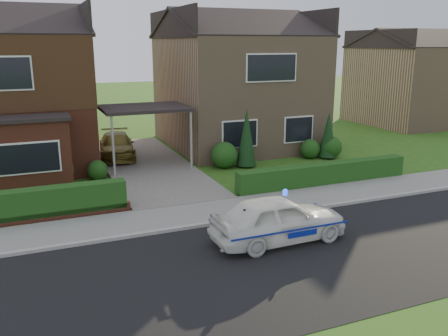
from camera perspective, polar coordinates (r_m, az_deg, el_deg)
ground at (r=12.26m, az=3.10°, el=-11.92°), size 120.00×120.00×0.00m
road at (r=12.26m, az=3.10°, el=-11.92°), size 60.00×6.00×0.02m
kerb at (r=14.80m, az=-2.01°, el=-6.80°), size 60.00×0.16×0.12m
sidewalk at (r=15.73m, az=-3.36°, el=-5.52°), size 60.00×2.00×0.10m
driveway at (r=22.08m, az=-9.26°, el=0.33°), size 3.80×12.00×0.12m
house_left at (r=23.84m, az=-25.17°, el=9.36°), size 7.50×9.53×7.25m
house_right at (r=26.15m, az=1.48°, el=10.77°), size 7.50×8.06×7.25m
carport_link at (r=21.54m, az=-9.51°, el=7.00°), size 3.80×3.00×2.77m
dwarf_wall at (r=16.10m, az=-24.88°, el=-5.96°), size 7.70×0.25×0.36m
hedge_left at (r=16.30m, az=-24.79°, el=-6.37°), size 7.50×0.55×0.90m
hedge_right at (r=19.32m, az=11.85°, el=-2.07°), size 7.50×0.55×0.80m
shrub_left_mid at (r=19.77m, az=-19.49°, el=-0.25°), size 1.32×1.32×1.32m
shrub_left_near at (r=20.25m, az=-14.98°, el=-0.25°), size 0.84×0.84×0.84m
shrub_right_near at (r=21.41m, az=0.05°, el=1.56°), size 1.20×1.20×1.20m
shrub_right_mid at (r=23.62m, az=10.33°, el=2.29°), size 0.96×0.96×0.96m
shrub_right_far at (r=23.92m, az=12.74°, el=2.46°), size 1.08×1.08×1.08m
conifer_a at (r=21.48m, az=2.72°, el=3.50°), size 0.90×0.90×2.60m
conifer_b at (r=23.69m, az=12.42°, el=3.75°), size 0.90×0.90×2.20m
neighbour_right at (r=35.93m, az=21.54°, el=9.16°), size 6.50×7.00×5.20m
police_car at (r=13.58m, az=6.56°, el=-6.16°), size 3.61×3.96×1.50m
driveway_car at (r=23.60m, az=-12.78°, el=2.67°), size 2.07×4.10×1.14m
potted_plant_a at (r=16.68m, az=-22.42°, el=-4.40°), size 0.42×0.36×0.68m
potted_plant_b at (r=17.85m, az=-19.58°, el=-2.90°), size 0.45×0.40×0.68m
potted_plant_c at (r=16.81m, az=-13.62°, el=-3.33°), size 0.59×0.59×0.79m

